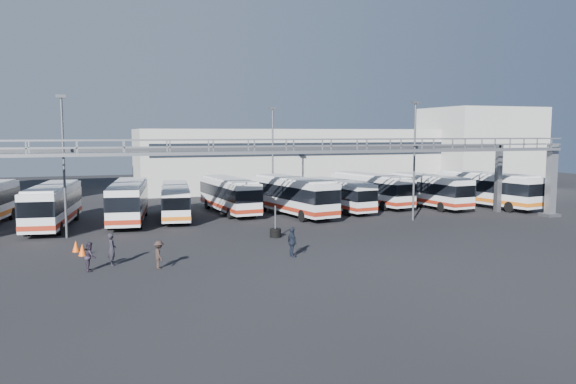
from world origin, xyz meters
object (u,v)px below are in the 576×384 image
object	(u,v)px
pedestrian_c	(159,255)
cone_right	(76,246)
bus_3	(175,200)
pedestrian_a	(112,249)
bus_7	(371,188)
bus_1	(53,204)
bus_6	(338,194)
pedestrian_d	(292,242)
bus_5	(293,194)
bus_2	(128,200)
light_pole_left	(64,159)
bus_9	(488,188)
bus_4	(229,194)
light_pole_back	(273,150)
pedestrian_b	(90,256)
cone_left	(82,250)
bus_8	(428,189)
light_pole_mid	(414,154)
tire_stack	(275,232)

from	to	relation	value
pedestrian_c	cone_right	bearing A→B (deg)	28.00
bus_3	pedestrian_a	world-z (taller)	bus_3
cone_right	bus_7	bearing A→B (deg)	26.16
bus_1	bus_6	bearing A→B (deg)	10.88
pedestrian_c	pedestrian_d	bearing A→B (deg)	-95.05
bus_5	bus_1	bearing A→B (deg)	169.20
pedestrian_a	pedestrian_d	size ratio (longest dim) A/B	1.04
bus_2	light_pole_left	bearing A→B (deg)	-120.76
bus_1	bus_5	size ratio (longest dim) A/B	0.98
bus_3	bus_9	xyz separation A→B (m)	(31.10, -2.39, 0.25)
bus_1	pedestrian_a	world-z (taller)	bus_1
bus_3	bus_4	size ratio (longest dim) A/B	0.93
bus_3	pedestrian_c	world-z (taller)	bus_3
light_pole_back	pedestrian_b	world-z (taller)	light_pole_back
bus_4	cone_left	bearing A→B (deg)	-136.01
pedestrian_c	bus_3	bearing A→B (deg)	-18.37
bus_8	bus_5	bearing A→B (deg)	177.73
pedestrian_d	bus_1	bearing A→B (deg)	35.44
pedestrian_a	bus_3	bearing A→B (deg)	-24.88
pedestrian_b	cone_left	distance (m)	4.21
pedestrian_d	cone_left	bearing A→B (deg)	63.15
light_pole_mid	bus_5	distance (m)	11.40
tire_stack	light_pole_left	bearing A→B (deg)	161.88
bus_9	cone_left	xyz separation A→B (m)	(-38.57, -10.62, -1.56)
bus_8	bus_9	xyz separation A→B (m)	(5.75, -1.99, 0.12)
bus_1	bus_4	bearing A→B (deg)	20.34
bus_9	cone_right	distance (m)	40.10
bus_2	bus_9	distance (m)	35.13
bus_2	cone_right	xyz separation A→B (m)	(-3.90, -11.08, -1.54)
bus_1	bus_2	world-z (taller)	bus_2
cone_left	tire_stack	xyz separation A→B (m)	(13.13, 1.93, 0.01)
cone_left	tire_stack	distance (m)	13.27
bus_6	cone_right	bearing A→B (deg)	-161.76
bus_7	light_pole_left	bearing A→B (deg)	-174.36
bus_5	bus_2	bearing A→B (deg)	166.17
bus_7	bus_6	bearing A→B (deg)	-166.22
bus_1	bus_6	xyz separation A→B (m)	(25.37, 1.33, -0.22)
pedestrian_c	pedestrian_d	xyz separation A→B (m)	(8.02, 0.38, 0.11)
bus_7	bus_9	world-z (taller)	bus_9
bus_2	bus_6	xyz separation A→B (m)	(19.51, 0.58, -0.22)
pedestrian_b	tire_stack	world-z (taller)	tire_stack
cone_right	tire_stack	size ratio (longest dim) A/B	0.31
tire_stack	bus_3	bearing A→B (deg)	117.05
bus_6	pedestrian_c	bearing A→B (deg)	-144.70
bus_7	pedestrian_c	distance (m)	30.96
tire_stack	bus_8	bearing A→B (deg)	28.45
bus_2	bus_7	distance (m)	24.33
bus_1	bus_5	bearing A→B (deg)	7.78
bus_4	bus_9	world-z (taller)	bus_9
bus_4	bus_1	bearing A→B (deg)	-173.23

